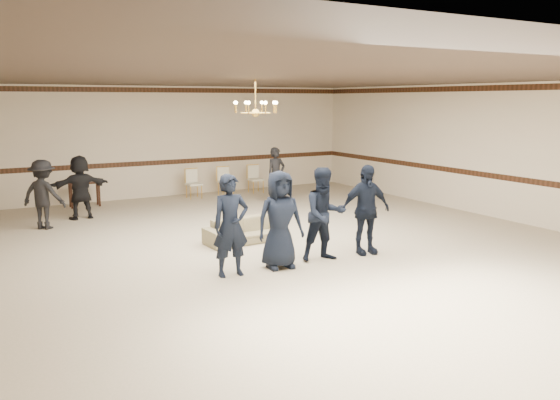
{
  "coord_description": "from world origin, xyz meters",
  "views": [
    {
      "loc": [
        -5.08,
        -8.98,
        2.81
      ],
      "look_at": [
        -0.29,
        -0.5,
        1.07
      ],
      "focal_mm": 36.15,
      "sensor_mm": 36.0,
      "label": 1
    }
  ],
  "objects_px": {
    "boy_b": "(280,220)",
    "console_table": "(85,194)",
    "adult_right": "(276,175)",
    "settee": "(245,230)",
    "adult_left": "(43,195)",
    "adult_mid": "(80,187)",
    "boy_d": "(365,210)",
    "banquet_chair_right": "(256,179)",
    "boy_c": "(325,214)",
    "banquet_chair_mid": "(226,181)",
    "chandelier": "(255,96)",
    "boy_a": "(231,226)",
    "banquet_chair_left": "(194,184)"
  },
  "relations": [
    {
      "from": "boy_b",
      "to": "console_table",
      "type": "relative_size",
      "value": 2.08
    },
    {
      "from": "adult_right",
      "to": "settee",
      "type": "bearing_deg",
      "value": -132.15
    },
    {
      "from": "boy_b",
      "to": "settee",
      "type": "relative_size",
      "value": 1.01
    },
    {
      "from": "boy_b",
      "to": "adult_left",
      "type": "height_order",
      "value": "boy_b"
    },
    {
      "from": "boy_b",
      "to": "adult_mid",
      "type": "distance_m",
      "value": 6.18
    },
    {
      "from": "adult_mid",
      "to": "adult_left",
      "type": "bearing_deg",
      "value": 32.27
    },
    {
      "from": "boy_d",
      "to": "settee",
      "type": "height_order",
      "value": "boy_d"
    },
    {
      "from": "console_table",
      "to": "banquet_chair_right",
      "type": "bearing_deg",
      "value": 3.67
    },
    {
      "from": "boy_d",
      "to": "adult_left",
      "type": "height_order",
      "value": "boy_d"
    },
    {
      "from": "boy_b",
      "to": "boy_d",
      "type": "relative_size",
      "value": 1.0
    },
    {
      "from": "boy_c",
      "to": "console_table",
      "type": "height_order",
      "value": "boy_c"
    },
    {
      "from": "boy_c",
      "to": "adult_mid",
      "type": "relative_size",
      "value": 1.08
    },
    {
      "from": "boy_d",
      "to": "banquet_chair_mid",
      "type": "distance_m",
      "value": 7.18
    },
    {
      "from": "boy_d",
      "to": "adult_left",
      "type": "relative_size",
      "value": 1.08
    },
    {
      "from": "banquet_chair_mid",
      "to": "adult_right",
      "type": "bearing_deg",
      "value": -62.47
    },
    {
      "from": "chandelier",
      "to": "banquet_chair_mid",
      "type": "height_order",
      "value": "chandelier"
    },
    {
      "from": "boy_b",
      "to": "boy_c",
      "type": "height_order",
      "value": "same"
    },
    {
      "from": "boy_a",
      "to": "banquet_chair_right",
      "type": "height_order",
      "value": "boy_a"
    },
    {
      "from": "adult_right",
      "to": "boy_b",
      "type": "bearing_deg",
      "value": -123.64
    },
    {
      "from": "boy_a",
      "to": "boy_b",
      "type": "bearing_deg",
      "value": 3.49
    },
    {
      "from": "banquet_chair_right",
      "to": "console_table",
      "type": "xyz_separation_m",
      "value": [
        -5.0,
        0.2,
        -0.09
      ]
    },
    {
      "from": "boy_d",
      "to": "adult_left",
      "type": "xyz_separation_m",
      "value": [
        -4.87,
        5.09,
        -0.06
      ]
    },
    {
      "from": "banquet_chair_left",
      "to": "console_table",
      "type": "bearing_deg",
      "value": 172.13
    },
    {
      "from": "boy_b",
      "to": "console_table",
      "type": "distance_m",
      "value": 7.59
    },
    {
      "from": "banquet_chair_right",
      "to": "boy_c",
      "type": "bearing_deg",
      "value": -106.31
    },
    {
      "from": "boy_c",
      "to": "boy_d",
      "type": "bearing_deg",
      "value": 8.73
    },
    {
      "from": "chandelier",
      "to": "banquet_chair_right",
      "type": "xyz_separation_m",
      "value": [
        2.64,
        5.2,
        -2.46
      ]
    },
    {
      "from": "boy_b",
      "to": "banquet_chair_mid",
      "type": "distance_m",
      "value": 7.49
    },
    {
      "from": "boy_d",
      "to": "boy_b",
      "type": "bearing_deg",
      "value": -170.59
    },
    {
      "from": "chandelier",
      "to": "boy_c",
      "type": "distance_m",
      "value": 2.85
    },
    {
      "from": "boy_a",
      "to": "banquet_chair_mid",
      "type": "xyz_separation_m",
      "value": [
        3.09,
        7.15,
        -0.41
      ]
    },
    {
      "from": "chandelier",
      "to": "banquet_chair_right",
      "type": "relative_size",
      "value": 1.12
    },
    {
      "from": "banquet_chair_right",
      "to": "settee",
      "type": "bearing_deg",
      "value": -117.51
    },
    {
      "from": "boy_c",
      "to": "settee",
      "type": "bearing_deg",
      "value": 118.12
    },
    {
      "from": "settee",
      "to": "adult_left",
      "type": "height_order",
      "value": "adult_left"
    },
    {
      "from": "boy_a",
      "to": "settee",
      "type": "bearing_deg",
      "value": 61.46
    },
    {
      "from": "adult_left",
      "to": "boy_a",
      "type": "bearing_deg",
      "value": 153.03
    },
    {
      "from": "boy_a",
      "to": "adult_mid",
      "type": "distance_m",
      "value": 5.93
    },
    {
      "from": "boy_d",
      "to": "console_table",
      "type": "height_order",
      "value": "boy_d"
    },
    {
      "from": "chandelier",
      "to": "settee",
      "type": "height_order",
      "value": "chandelier"
    },
    {
      "from": "adult_mid",
      "to": "banquet_chair_right",
      "type": "distance_m",
      "value": 5.55
    },
    {
      "from": "adult_left",
      "to": "adult_mid",
      "type": "bearing_deg",
      "value": -102.21
    },
    {
      "from": "boy_d",
      "to": "banquet_chair_left",
      "type": "relative_size",
      "value": 1.97
    },
    {
      "from": "banquet_chair_left",
      "to": "boy_b",
      "type": "bearing_deg",
      "value": -103.53
    },
    {
      "from": "adult_left",
      "to": "banquet_chair_right",
      "type": "xyz_separation_m",
      "value": [
        6.27,
        2.06,
        -0.34
      ]
    },
    {
      "from": "adult_left",
      "to": "banquet_chair_mid",
      "type": "xyz_separation_m",
      "value": [
        5.27,
        2.06,
        -0.34
      ]
    },
    {
      "from": "boy_c",
      "to": "chandelier",
      "type": "bearing_deg",
      "value": 108.82
    },
    {
      "from": "chandelier",
      "to": "settee",
      "type": "relative_size",
      "value": 0.58
    },
    {
      "from": "chandelier",
      "to": "banquet_chair_left",
      "type": "distance_m",
      "value": 5.79
    },
    {
      "from": "banquet_chair_right",
      "to": "boy_d",
      "type": "bearing_deg",
      "value": -99.55
    }
  ]
}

